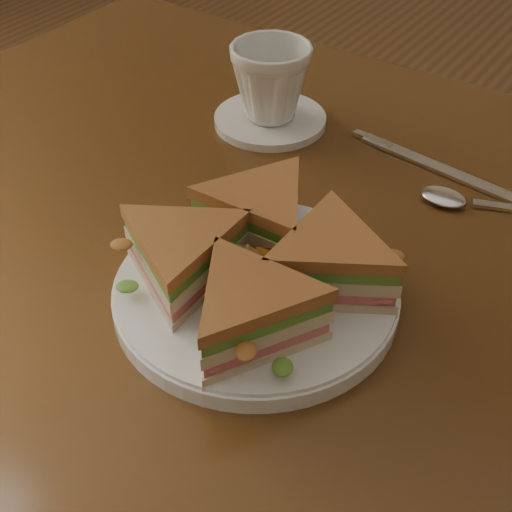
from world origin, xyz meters
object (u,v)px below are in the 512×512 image
(saucer, at_px, (270,120))
(sandwich_wedges, at_px, (256,261))
(knife, at_px, (429,164))
(spoon, at_px, (466,201))
(coffee_cup, at_px, (271,82))
(plate, at_px, (256,293))
(table, at_px, (320,318))

(saucer, bearing_deg, sandwich_wedges, -59.20)
(knife, distance_m, saucer, 0.20)
(spoon, xyz_separation_m, coffee_cup, (-0.26, 0.03, 0.05))
(plate, relative_size, spoon, 1.41)
(knife, height_order, coffee_cup, coffee_cup)
(plate, relative_size, coffee_cup, 2.60)
(sandwich_wedges, bearing_deg, saucer, 120.80)
(saucer, distance_m, coffee_cup, 0.05)
(knife, distance_m, coffee_cup, 0.20)
(sandwich_wedges, height_order, knife, sandwich_wedges)
(spoon, relative_size, coffee_cup, 1.84)
(plate, relative_size, knife, 1.16)
(saucer, relative_size, coffee_cup, 1.41)
(knife, relative_size, coffee_cup, 2.25)
(plate, distance_m, saucer, 0.31)
(saucer, bearing_deg, table, -43.83)
(spoon, distance_m, coffee_cup, 0.26)
(table, distance_m, spoon, 0.19)
(plate, bearing_deg, table, 81.86)
(spoon, xyz_separation_m, knife, (-0.06, 0.05, -0.00))
(coffee_cup, bearing_deg, saucer, 0.00)
(table, height_order, plate, plate)
(table, height_order, knife, knife)
(sandwich_wedges, bearing_deg, knife, 82.19)
(sandwich_wedges, height_order, spoon, sandwich_wedges)
(plate, height_order, spoon, plate)
(plate, bearing_deg, spoon, 67.22)
(sandwich_wedges, xyz_separation_m, coffee_cup, (-0.16, 0.26, 0.01))
(plate, distance_m, knife, 0.29)
(table, xyz_separation_m, spoon, (0.09, 0.14, 0.10))
(plate, xyz_separation_m, spoon, (0.10, 0.24, -0.00))
(table, relative_size, coffee_cup, 12.58)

